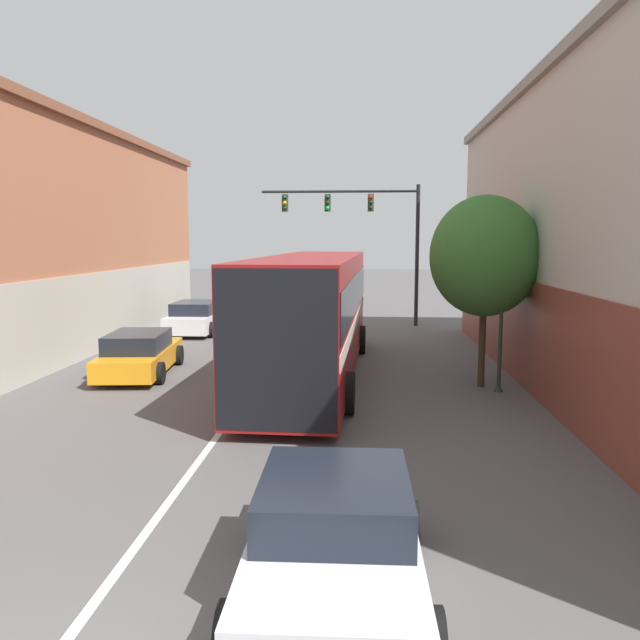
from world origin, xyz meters
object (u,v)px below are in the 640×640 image
bus (313,310)px  street_lamp (502,292)px  parked_car_left_mid (234,304)px  parked_car_left_far (197,318)px  hatchback_foreground (334,540)px  parked_car_left_near (140,354)px  street_tree_near (485,256)px  traffic_signal_gantry (366,222)px

bus → street_lamp: (5.12, -1.47, 0.66)m
parked_car_left_mid → parked_car_left_far: (-0.42, -5.96, 0.02)m
parked_car_left_mid → parked_car_left_far: 5.97m
parked_car_left_far → hatchback_foreground: bearing=-161.2°
parked_car_left_mid → parked_car_left_near: bearing=174.7°
hatchback_foreground → parked_car_left_mid: (-6.48, 25.69, 0.01)m
street_lamp → street_tree_near: 1.15m
bus → street_lamp: size_ratio=2.98×
parked_car_left_near → street_lamp: street_lamp is taller
bus → parked_car_left_far: size_ratio=2.85×
traffic_signal_gantry → hatchback_foreground: bearing=-91.1°
hatchback_foreground → parked_car_left_mid: 26.49m
parked_car_left_mid → parked_car_left_far: parked_car_left_far is taller
bus → parked_car_left_near: bus is taller
bus → hatchback_foreground: bearing=-172.2°
hatchback_foreground → street_lamp: street_lamp is taller
street_lamp → bus: bearing=164.0°
parked_car_left_mid → street_tree_near: size_ratio=0.86×
traffic_signal_gantry → bus: bearing=-98.0°
hatchback_foreground → parked_car_left_mid: size_ratio=0.87×
parked_car_left_far → traffic_signal_gantry: traffic_signal_gantry is taller
street_tree_near → bus: bearing=169.1°
parked_car_left_near → parked_car_left_mid: bearing=-5.3°
hatchback_foreground → street_tree_near: size_ratio=0.75×
traffic_signal_gantry → parked_car_left_mid: bearing=155.9°
traffic_signal_gantry → street_lamp: size_ratio=1.72×
traffic_signal_gantry → street_lamp: traffic_signal_gantry is taller
bus → parked_car_left_mid: bearing=22.5°
street_lamp → parked_car_left_mid: bearing=123.5°
parked_car_left_mid → traffic_signal_gantry: bearing=-119.6°
parked_car_left_far → bus: bearing=-146.0°
parked_car_left_near → street_lamp: size_ratio=1.07×
parked_car_left_far → street_lamp: bearing=-132.6°
parked_car_left_mid → parked_car_left_far: size_ratio=1.01×
traffic_signal_gantry → street_lamp: 13.38m
traffic_signal_gantry → street_lamp: bearing=-74.4°
hatchback_foreground → traffic_signal_gantry: size_ratio=0.53×
parked_car_left_mid → street_tree_near: 18.51m
bus → parked_car_left_far: 10.25m
street_tree_near → hatchback_foreground: bearing=-109.0°
hatchback_foreground → street_lamp: 10.85m
parked_car_left_far → street_tree_near: size_ratio=0.85×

